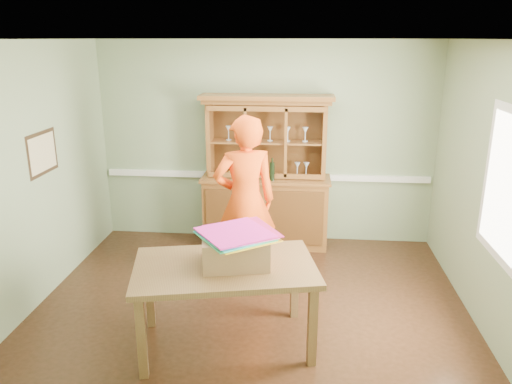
# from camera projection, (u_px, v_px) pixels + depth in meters

# --- Properties ---
(floor) EXTENTS (4.50, 4.50, 0.00)m
(floor) POSITION_uv_depth(u_px,v_px,m) (251.00, 308.00, 5.22)
(floor) COLOR #422415
(floor) RESTS_ON ground
(ceiling) EXTENTS (4.50, 4.50, 0.00)m
(ceiling) POSITION_uv_depth(u_px,v_px,m) (250.00, 39.00, 4.42)
(ceiling) COLOR white
(ceiling) RESTS_ON wall_back
(wall_back) EXTENTS (4.50, 0.00, 4.50)m
(wall_back) POSITION_uv_depth(u_px,v_px,m) (266.00, 143.00, 6.73)
(wall_back) COLOR gray
(wall_back) RESTS_ON floor
(wall_left) EXTENTS (0.00, 4.00, 4.00)m
(wall_left) POSITION_uv_depth(u_px,v_px,m) (29.00, 179.00, 5.03)
(wall_left) COLOR gray
(wall_left) RESTS_ON floor
(wall_right) EXTENTS (0.00, 4.00, 4.00)m
(wall_right) POSITION_uv_depth(u_px,v_px,m) (491.00, 191.00, 4.62)
(wall_right) COLOR gray
(wall_right) RESTS_ON floor
(wall_front) EXTENTS (4.50, 0.00, 4.50)m
(wall_front) POSITION_uv_depth(u_px,v_px,m) (214.00, 281.00, 2.92)
(wall_front) COLOR gray
(wall_front) RESTS_ON floor
(chair_rail) EXTENTS (4.41, 0.05, 0.08)m
(chair_rail) POSITION_uv_depth(u_px,v_px,m) (265.00, 176.00, 6.83)
(chair_rail) COLOR white
(chair_rail) RESTS_ON wall_back
(framed_map) EXTENTS (0.03, 0.60, 0.46)m
(framed_map) POSITION_uv_depth(u_px,v_px,m) (43.00, 153.00, 5.25)
(framed_map) COLOR #302113
(framed_map) RESTS_ON wall_left
(window_panel) EXTENTS (0.03, 0.96, 1.36)m
(window_panel) POSITION_uv_depth(u_px,v_px,m) (504.00, 185.00, 4.29)
(window_panel) COLOR white
(window_panel) RESTS_ON wall_right
(china_hutch) EXTENTS (1.72, 0.57, 2.02)m
(china_hutch) POSITION_uv_depth(u_px,v_px,m) (266.00, 193.00, 6.70)
(china_hutch) COLOR brown
(china_hutch) RESTS_ON floor
(dining_table) EXTENTS (1.76, 1.27, 0.80)m
(dining_table) POSITION_uv_depth(u_px,v_px,m) (225.00, 275.00, 4.42)
(dining_table) COLOR brown
(dining_table) RESTS_ON floor
(cardboard_box) EXTENTS (0.65, 0.56, 0.27)m
(cardboard_box) POSITION_uv_depth(u_px,v_px,m) (235.00, 250.00, 4.38)
(cardboard_box) COLOR #916D4A
(cardboard_box) RESTS_ON dining_table
(kite_stack) EXTENTS (0.76, 0.76, 0.05)m
(kite_stack) POSITION_uv_depth(u_px,v_px,m) (238.00, 234.00, 4.31)
(kite_stack) COLOR yellow
(kite_stack) RESTS_ON cardboard_box
(person) EXTENTS (0.82, 0.67, 1.94)m
(person) POSITION_uv_depth(u_px,v_px,m) (245.00, 202.00, 5.54)
(person) COLOR #FF5010
(person) RESTS_ON floor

